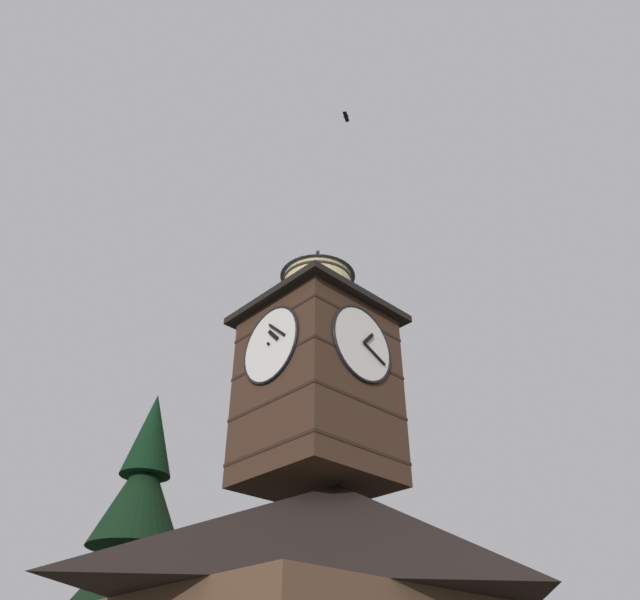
{
  "coord_description": "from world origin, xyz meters",
  "views": [
    {
      "loc": [
        13.08,
        12.03,
        2.23
      ],
      "look_at": [
        0.23,
        -1.43,
        14.75
      ],
      "focal_mm": 33.7,
      "sensor_mm": 36.0,
      "label": 1
    }
  ],
  "objects_px": {
    "moon": "(197,537)",
    "flying_bird_high": "(346,116)",
    "clock_tower": "(317,373)",
    "flying_bird_low": "(353,313)",
    "pine_tree_behind": "(125,596)"
  },
  "relations": [
    {
      "from": "clock_tower",
      "to": "flying_bird_low",
      "type": "height_order",
      "value": "flying_bird_low"
    },
    {
      "from": "flying_bird_high",
      "to": "clock_tower",
      "type": "bearing_deg",
      "value": -106.83
    },
    {
      "from": "moon",
      "to": "flying_bird_high",
      "type": "height_order",
      "value": "flying_bird_high"
    },
    {
      "from": "flying_bird_high",
      "to": "pine_tree_behind",
      "type": "bearing_deg",
      "value": -80.92
    },
    {
      "from": "flying_bird_high",
      "to": "moon",
      "type": "bearing_deg",
      "value": -116.21
    },
    {
      "from": "flying_bird_high",
      "to": "flying_bird_low",
      "type": "bearing_deg",
      "value": -137.38
    },
    {
      "from": "moon",
      "to": "pine_tree_behind",
      "type": "bearing_deg",
      "value": 53.33
    },
    {
      "from": "flying_bird_high",
      "to": "flying_bird_low",
      "type": "height_order",
      "value": "flying_bird_high"
    },
    {
      "from": "moon",
      "to": "flying_bird_high",
      "type": "distance_m",
      "value": 38.46
    },
    {
      "from": "clock_tower",
      "to": "moon",
      "type": "height_order",
      "value": "clock_tower"
    },
    {
      "from": "clock_tower",
      "to": "flying_bird_low",
      "type": "xyz_separation_m",
      "value": [
        -4.61,
        -2.46,
        5.66
      ]
    },
    {
      "from": "pine_tree_behind",
      "to": "flying_bird_low",
      "type": "distance_m",
      "value": 14.64
    },
    {
      "from": "clock_tower",
      "to": "pine_tree_behind",
      "type": "bearing_deg",
      "value": -72.03
    },
    {
      "from": "flying_bird_high",
      "to": "flying_bird_low",
      "type": "xyz_separation_m",
      "value": [
        -5.35,
        -4.93,
        -4.98
      ]
    },
    {
      "from": "clock_tower",
      "to": "flying_bird_low",
      "type": "relative_size",
      "value": 18.52
    }
  ]
}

